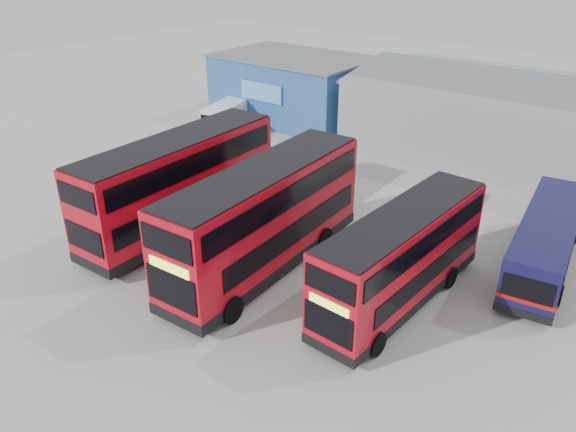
{
  "coord_description": "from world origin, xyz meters",
  "views": [
    {
      "loc": [
        13.9,
        -18.86,
        13.95
      ],
      "look_at": [
        -0.45,
        -0.28,
        2.1
      ],
      "focal_mm": 35.0,
      "sensor_mm": 36.0,
      "label": 1
    }
  ],
  "objects_px": {
    "panel_van": "(226,115)",
    "single_decker_blue": "(546,243)",
    "double_decker_left": "(180,185)",
    "office_block": "(293,87)",
    "double_decker_right": "(401,259)",
    "double_decker_centre": "(265,220)"
  },
  "relations": [
    {
      "from": "double_decker_centre",
      "to": "single_decker_blue",
      "type": "xyz_separation_m",
      "value": [
        10.16,
        7.79,
        -1.15
      ]
    },
    {
      "from": "double_decker_right",
      "to": "single_decker_blue",
      "type": "bearing_deg",
      "value": 61.41
    },
    {
      "from": "office_block",
      "to": "panel_van",
      "type": "distance_m",
      "value": 6.44
    },
    {
      "from": "double_decker_right",
      "to": "panel_van",
      "type": "height_order",
      "value": "double_decker_right"
    },
    {
      "from": "single_decker_blue",
      "to": "panel_van",
      "type": "bearing_deg",
      "value": -20.53
    },
    {
      "from": "office_block",
      "to": "double_decker_left",
      "type": "xyz_separation_m",
      "value": [
        7.51,
        -19.47,
        -0.1
      ]
    },
    {
      "from": "double_decker_centre",
      "to": "single_decker_blue",
      "type": "height_order",
      "value": "double_decker_centre"
    },
    {
      "from": "single_decker_blue",
      "to": "double_decker_right",
      "type": "bearing_deg",
      "value": 51.25
    },
    {
      "from": "double_decker_left",
      "to": "panel_van",
      "type": "distance_m",
      "value": 16.64
    },
    {
      "from": "double_decker_centre",
      "to": "office_block",
      "type": "bearing_deg",
      "value": 121.16
    },
    {
      "from": "single_decker_blue",
      "to": "panel_van",
      "type": "distance_m",
      "value": 26.38
    },
    {
      "from": "single_decker_blue",
      "to": "office_block",
      "type": "bearing_deg",
      "value": -34.19
    },
    {
      "from": "double_decker_left",
      "to": "panel_van",
      "type": "xyz_separation_m",
      "value": [
        -9.59,
        13.53,
        -1.29
      ]
    },
    {
      "from": "double_decker_right",
      "to": "office_block",
      "type": "bearing_deg",
      "value": 139.56
    },
    {
      "from": "double_decker_left",
      "to": "single_decker_blue",
      "type": "distance_m",
      "value": 17.75
    },
    {
      "from": "double_decker_left",
      "to": "panel_van",
      "type": "height_order",
      "value": "double_decker_left"
    },
    {
      "from": "office_block",
      "to": "double_decker_right",
      "type": "xyz_separation_m",
      "value": [
        19.59,
        -18.54,
        -0.5
      ]
    },
    {
      "from": "double_decker_right",
      "to": "single_decker_blue",
      "type": "xyz_separation_m",
      "value": [
        4.0,
        6.51,
        -0.76
      ]
    },
    {
      "from": "double_decker_centre",
      "to": "single_decker_blue",
      "type": "relative_size",
      "value": 1.19
    },
    {
      "from": "panel_van",
      "to": "single_decker_blue",
      "type": "bearing_deg",
      "value": -28.55
    },
    {
      "from": "double_decker_centre",
      "to": "single_decker_blue",
      "type": "distance_m",
      "value": 12.86
    },
    {
      "from": "double_decker_centre",
      "to": "double_decker_left",
      "type": "bearing_deg",
      "value": 173.62
    }
  ]
}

